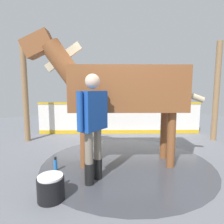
% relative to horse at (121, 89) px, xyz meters
% --- Properties ---
extents(ground_plane, '(16.00, 16.00, 0.02)m').
position_rel_horse_xyz_m(ground_plane, '(-0.40, -0.11, -1.53)').
color(ground_plane, slate).
extents(wet_patch, '(3.44, 3.44, 0.00)m').
position_rel_horse_xyz_m(wet_patch, '(-0.12, 0.06, -1.52)').
color(wet_patch, '#42444C').
rests_on(wet_patch, ground).
extents(barrier_wall, '(4.83, 2.72, 1.07)m').
position_rel_horse_xyz_m(barrier_wall, '(-1.33, -2.13, -1.03)').
color(barrier_wall, white).
rests_on(barrier_wall, ground).
extents(roof_post_near, '(0.16, 0.16, 2.86)m').
position_rel_horse_xyz_m(roof_post_near, '(1.50, -2.71, -0.09)').
color(roof_post_near, olive).
rests_on(roof_post_near, ground).
extents(roof_post_far, '(0.16, 0.16, 2.86)m').
position_rel_horse_xyz_m(roof_post_far, '(-3.33, -0.04, -0.09)').
color(roof_post_far, olive).
rests_on(roof_post_far, ground).
extents(horse, '(3.25, 2.02, 2.64)m').
position_rel_horse_xyz_m(horse, '(0.00, 0.00, 0.00)').
color(horse, brown).
rests_on(horse, ground).
extents(handler, '(0.63, 0.43, 1.75)m').
position_rel_horse_xyz_m(handler, '(0.81, 0.46, -0.50)').
color(handler, black).
rests_on(handler, ground).
extents(wash_bucket, '(0.37, 0.37, 0.35)m').
position_rel_horse_xyz_m(wash_bucket, '(1.53, 0.64, -1.35)').
color(wash_bucket, black).
rests_on(wash_bucket, ground).
extents(bottle_shampoo, '(0.07, 0.07, 0.26)m').
position_rel_horse_xyz_m(bottle_shampoo, '(1.37, 0.37, -1.40)').
color(bottle_shampoo, white).
rests_on(bottle_shampoo, ground).
extents(bottle_spray, '(0.06, 0.06, 0.27)m').
position_rel_horse_xyz_m(bottle_spray, '(1.27, -0.24, -1.40)').
color(bottle_spray, blue).
rests_on(bottle_spray, ground).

